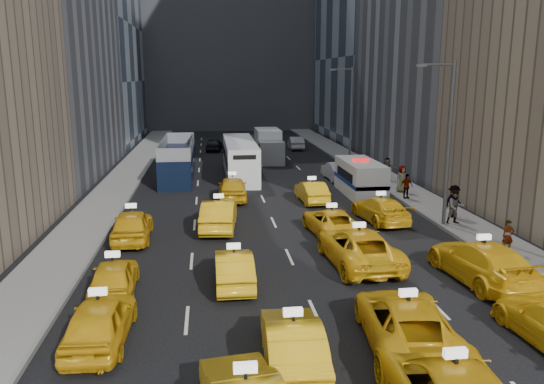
{
  "coord_description": "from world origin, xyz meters",
  "views": [
    {
      "loc": [
        -3.61,
        -15.12,
        8.23
      ],
      "look_at": [
        -0.21,
        13.03,
        2.0
      ],
      "focal_mm": 35.0,
      "sensor_mm": 36.0,
      "label": 1
    }
  ],
  "objects_px": {
    "double_decker": "(178,159)",
    "box_truck": "(269,146)",
    "nypd_van": "(360,178)",
    "pedestrian_0": "(508,236)",
    "city_bus": "(240,159)"
  },
  "relations": [
    {
      "from": "double_decker",
      "to": "box_truck",
      "type": "relative_size",
      "value": 1.6
    },
    {
      "from": "double_decker",
      "to": "nypd_van",
      "type": "bearing_deg",
      "value": -37.12
    },
    {
      "from": "box_truck",
      "to": "pedestrian_0",
      "type": "height_order",
      "value": "box_truck"
    },
    {
      "from": "city_bus",
      "to": "box_truck",
      "type": "distance_m",
      "value": 8.48
    },
    {
      "from": "city_bus",
      "to": "pedestrian_0",
      "type": "xyz_separation_m",
      "value": [
        11.21,
        -21.51,
        -0.57
      ]
    },
    {
      "from": "city_bus",
      "to": "box_truck",
      "type": "height_order",
      "value": "box_truck"
    },
    {
      "from": "double_decker",
      "to": "box_truck",
      "type": "bearing_deg",
      "value": 37.42
    },
    {
      "from": "nypd_van",
      "to": "double_decker",
      "type": "bearing_deg",
      "value": 157.43
    },
    {
      "from": "city_bus",
      "to": "double_decker",
      "type": "bearing_deg",
      "value": -179.6
    },
    {
      "from": "nypd_van",
      "to": "city_bus",
      "type": "xyz_separation_m",
      "value": [
        -8.01,
        8.05,
        0.32
      ]
    },
    {
      "from": "double_decker",
      "to": "city_bus",
      "type": "height_order",
      "value": "double_decker"
    },
    {
      "from": "nypd_van",
      "to": "pedestrian_0",
      "type": "xyz_separation_m",
      "value": [
        3.2,
        -13.46,
        -0.25
      ]
    },
    {
      "from": "double_decker",
      "to": "pedestrian_0",
      "type": "bearing_deg",
      "value": -59.03
    },
    {
      "from": "nypd_van",
      "to": "city_bus",
      "type": "distance_m",
      "value": 11.36
    },
    {
      "from": "nypd_van",
      "to": "pedestrian_0",
      "type": "height_order",
      "value": "nypd_van"
    }
  ]
}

